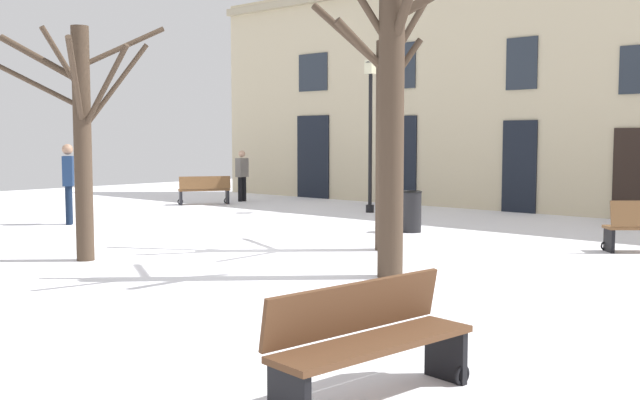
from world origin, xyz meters
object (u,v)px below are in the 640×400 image
tree_near_facade (394,87)px  litter_bin (412,211)px  bench_back_to_back_right (204,190)px  bench_near_center_tree (370,340)px  tree_foreground (82,129)px  person_near_bench (242,173)px  person_by_shop_door (68,179)px  streetlamp (370,119)px  tree_left_of_center (384,128)px

tree_near_facade → litter_bin: size_ratio=6.08×
bench_back_to_back_right → bench_near_center_tree: bearing=87.2°
tree_foreground → person_near_bench: tree_foreground is taller
bench_near_center_tree → person_by_shop_door: bearing=76.8°
tree_foreground → bench_back_to_back_right: size_ratio=2.48×
bench_back_to_back_right → streetlamp: bearing=138.0°
tree_near_facade → tree_left_of_center: tree_near_facade is taller
streetlamp → litter_bin: 4.66m
person_near_bench → person_by_shop_door: (1.64, -6.84, 0.16)m
tree_left_of_center → streetlamp: bearing=129.7°
tree_left_of_center → streetlamp: 6.60m
tree_left_of_center → person_near_bench: size_ratio=2.81×
streetlamp → litter_bin: streetlamp is taller
tree_foreground → tree_left_of_center: tree_left_of_center is taller
litter_bin → person_near_bench: size_ratio=0.55×
tree_near_facade → litter_bin: tree_near_facade is taller
tree_left_of_center → bench_near_center_tree: size_ratio=2.45×
tree_left_of_center → person_near_bench: (-9.34, 5.19, -1.27)m
bench_near_center_tree → person_by_shop_door: size_ratio=0.99×
tree_left_of_center → bench_back_to_back_right: tree_left_of_center is taller
tree_foreground → bench_back_to_back_right: bearing=129.5°
streetlamp → person_near_bench: 5.37m
tree_left_of_center → bench_back_to_back_right: (-9.33, 3.67, -1.71)m
streetlamp → person_near_bench: streetlamp is taller
bench_back_to_back_right → person_by_shop_door: 5.60m
tree_near_facade → bench_back_to_back_right: (-10.96, 5.66, -2.24)m
tree_near_facade → tree_left_of_center: 2.62m
litter_bin → person_by_shop_door: size_ratio=0.47×
person_by_shop_door → tree_foreground: bearing=-171.2°
streetlamp → tree_left_of_center: bearing=-50.3°
tree_near_facade → person_by_shop_door: size_ratio=2.88×
tree_foreground → person_by_shop_door: size_ratio=2.07×
tree_left_of_center → bench_back_to_back_right: bearing=158.5°
tree_left_of_center → bench_near_center_tree: 7.76m
tree_foreground → tree_near_facade: 5.04m
tree_foreground → person_by_shop_door: bearing=152.7°
bench_near_center_tree → person_near_bench: (-13.76, 11.34, 0.41)m
tree_foreground → bench_back_to_back_right: 10.24m
person_near_bench → person_by_shop_door: bearing=-171.9°
tree_foreground → tree_left_of_center: size_ratio=0.85×
streetlamp → bench_near_center_tree: streetlamp is taller
tree_foreground → person_by_shop_door: (-4.79, 2.47, -1.07)m
tree_foreground → tree_near_facade: size_ratio=0.72×
streetlamp → litter_bin: bearing=-40.4°
tree_foreground → person_by_shop_door: tree_foreground is taller
tree_foreground → tree_left_of_center: (2.90, 4.13, 0.04)m
streetlamp → litter_bin: size_ratio=4.69×
tree_left_of_center → person_by_shop_door: bearing=-167.9°
tree_near_facade → person_by_shop_door: bearing=178.0°
bench_near_center_tree → tree_near_facade: bearing=41.1°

